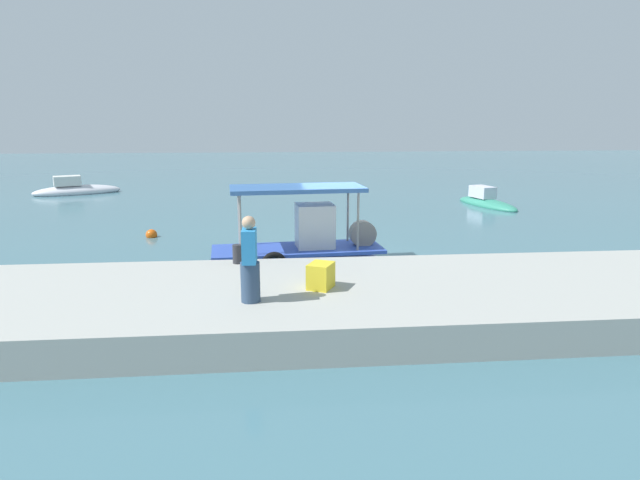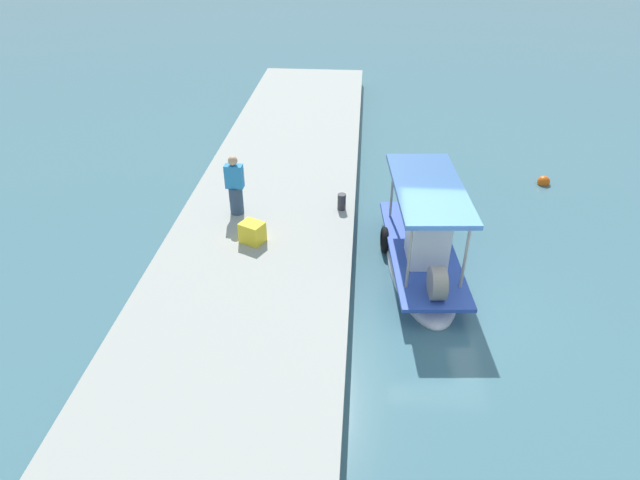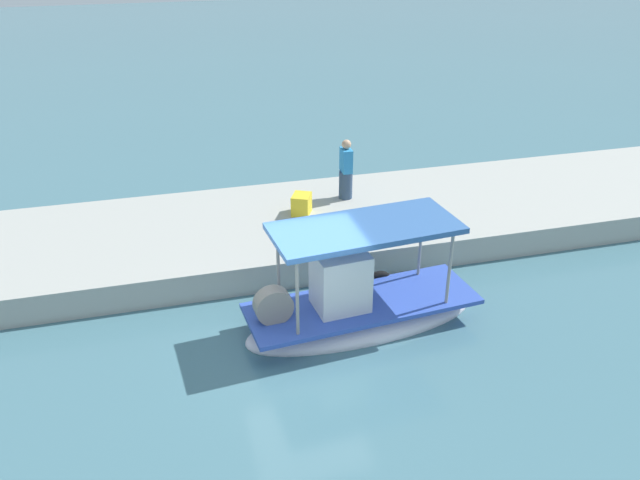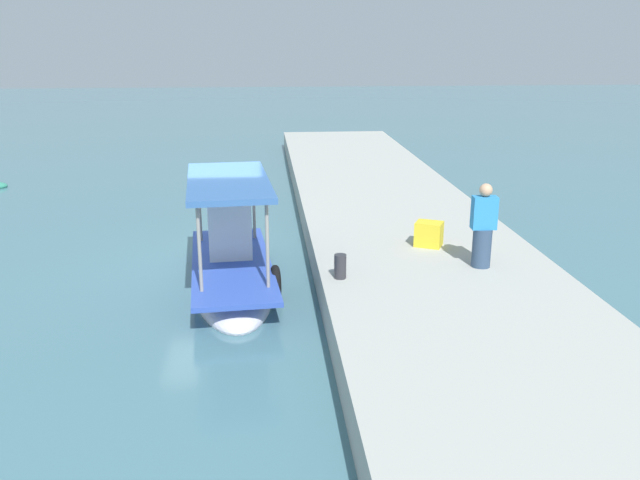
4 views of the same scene
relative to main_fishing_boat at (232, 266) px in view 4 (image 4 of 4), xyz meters
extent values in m
plane|color=#45717D|center=(1.32, 0.55, -0.44)|extent=(120.00, 120.00, 0.00)
cube|color=#A8A8A1|center=(1.32, -4.33, -0.07)|extent=(36.00, 5.01, 0.73)
ellipsoid|color=silver|center=(-0.10, 0.00, -0.37)|extent=(5.42, 2.15, 0.83)
cube|color=#3251B5|center=(-0.10, 0.00, 0.09)|extent=(5.21, 2.13, 0.10)
cube|color=silver|center=(0.42, 0.04, 0.74)|extent=(1.18, 1.03, 1.40)
cylinder|color=gray|center=(1.53, 0.79, 0.95)|extent=(0.07, 0.07, 1.83)
cylinder|color=gray|center=(1.64, -0.50, 0.95)|extent=(0.07, 0.07, 1.83)
cylinder|color=gray|center=(-1.85, 0.50, 0.95)|extent=(0.07, 0.07, 1.83)
cylinder|color=gray|center=(-1.74, -0.79, 0.95)|extent=(0.07, 0.07, 1.83)
cube|color=#3561A1|center=(-0.10, 0.00, 1.93)|extent=(4.02, 2.02, 0.12)
torus|color=black|center=(-0.82, -0.95, -0.11)|extent=(0.75, 0.24, 0.74)
cylinder|color=gray|center=(1.90, 0.17, 0.49)|extent=(0.83, 0.42, 0.80)
cylinder|color=#314763|center=(-1.31, -5.20, 0.70)|extent=(0.41, 0.41, 0.82)
cube|color=#2B86CA|center=(-1.31, -5.20, 1.44)|extent=(0.29, 0.51, 0.67)
sphere|color=tan|center=(-1.31, -5.20, 1.91)|extent=(0.27, 0.27, 0.27)
cylinder|color=#2D2D33|center=(-1.76, -2.21, 0.54)|extent=(0.24, 0.24, 0.49)
cube|color=yellow|center=(0.18, -4.46, 0.57)|extent=(0.68, 0.73, 0.56)
camera|label=1|loc=(-0.86, -15.45, 3.86)|focal=29.68mm
camera|label=2|loc=(12.07, -1.71, 8.04)|focal=30.46mm
camera|label=3|loc=(3.84, 11.03, 7.68)|focal=35.69mm
camera|label=4|loc=(-13.98, -0.75, 4.86)|focal=37.22mm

